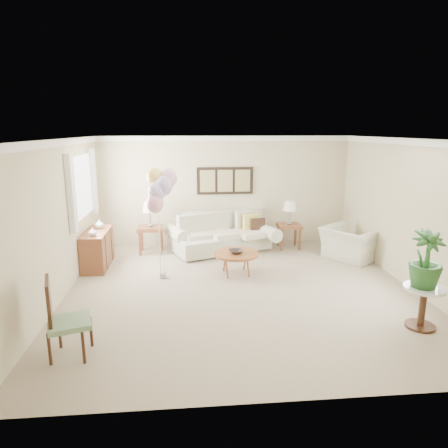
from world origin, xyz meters
name	(u,v)px	position (x,y,z in m)	size (l,w,h in m)	color
ground_plane	(241,289)	(0.00, 0.00, 0.00)	(6.00, 6.00, 0.00)	tan
room_shell	(235,198)	(-0.11, 0.09, 1.63)	(6.04, 6.04, 2.60)	beige
wall_art_triptych	(225,181)	(0.00, 2.96, 1.55)	(1.35, 0.06, 0.65)	black
sofa	(222,236)	(-0.13, 2.33, 0.35)	(2.67, 1.63, 0.88)	beige
end_table_left	(151,231)	(-1.75, 2.33, 0.52)	(0.57, 0.51, 0.62)	brown
end_table_right	(289,228)	(1.47, 2.42, 0.48)	(0.53, 0.48, 0.58)	brown
lamp_left	(150,208)	(-1.75, 2.33, 1.05)	(0.32, 0.32, 0.56)	gray
lamp_right	(290,207)	(1.47, 2.42, 1.00)	(0.31, 0.31, 0.55)	gray
coffee_table	(236,254)	(0.01, 0.76, 0.40)	(0.87, 0.87, 0.44)	brown
decor_bowl	(236,252)	(0.00, 0.73, 0.47)	(0.27, 0.27, 0.07)	#2A221F
armchair	(350,244)	(2.58, 1.47, 0.35)	(1.07, 0.93, 0.69)	beige
side_table	(424,297)	(2.37, -1.60, 0.46)	(0.56, 0.56, 0.61)	silver
potted_plant	(426,259)	(2.34, -1.59, 1.02)	(0.46, 0.46, 0.81)	#21551D
accent_chair	(63,317)	(-2.45, -1.89, 0.52)	(0.62, 0.62, 1.01)	gray
credenza	(98,249)	(-2.76, 1.50, 0.37)	(0.46, 1.20, 0.74)	brown
vase_white	(93,232)	(-2.74, 1.12, 0.82)	(0.16, 0.16, 0.17)	silver
vase_sage	(99,224)	(-2.74, 1.75, 0.83)	(0.18, 0.18, 0.19)	#A5B19E
balloon_cluster	(160,188)	(-1.40, 0.70, 1.72)	(0.55, 0.59, 2.08)	gray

